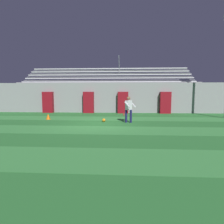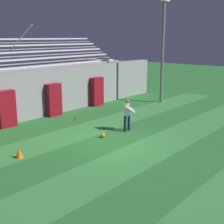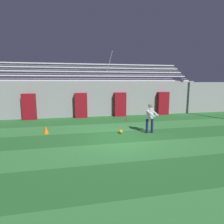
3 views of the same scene
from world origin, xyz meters
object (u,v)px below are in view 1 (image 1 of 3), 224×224
(soccer_ball, at_px, (104,120))
(traffic_cone, at_px, (48,116))
(padding_pillar_far_right, at_px, (165,103))
(padding_pillar_gate_left, at_px, (89,102))
(padding_pillar_gate_right, at_px, (123,103))
(goalkeeper, at_px, (129,108))
(padding_pillar_far_left, at_px, (48,102))
(water_bottle, at_px, (124,114))

(soccer_ball, relative_size, traffic_cone, 0.52)
(soccer_ball, bearing_deg, traffic_cone, 168.56)
(padding_pillar_far_right, xyz_separation_m, soccer_ball, (-5.08, -5.13, -0.87))
(padding_pillar_gate_left, height_order, padding_pillar_gate_right, same)
(padding_pillar_gate_right, relative_size, goalkeeper, 1.18)
(padding_pillar_far_left, bearing_deg, padding_pillar_far_right, 0.00)
(padding_pillar_gate_left, distance_m, padding_pillar_gate_right, 3.19)
(padding_pillar_far_right, relative_size, soccer_ball, 8.94)
(water_bottle, bearing_deg, padding_pillar_gate_right, 92.43)
(padding_pillar_far_right, xyz_separation_m, traffic_cone, (-9.16, -4.30, -0.77))
(padding_pillar_gate_right, xyz_separation_m, traffic_cone, (-5.32, -4.30, -0.77))
(padding_pillar_gate_right, height_order, padding_pillar_far_left, same)
(padding_pillar_gate_left, xyz_separation_m, padding_pillar_gate_right, (3.19, 0.00, 0.00))
(padding_pillar_gate_right, height_order, soccer_ball, padding_pillar_gate_right)
(padding_pillar_far_right, bearing_deg, water_bottle, -154.41)
(padding_pillar_far_right, relative_size, goalkeeper, 1.18)
(goalkeeper, distance_m, traffic_cone, 5.84)
(goalkeeper, height_order, traffic_cone, goalkeeper)
(padding_pillar_far_left, xyz_separation_m, water_bottle, (7.13, -1.80, -0.86))
(padding_pillar_far_right, xyz_separation_m, goalkeeper, (-3.47, -5.36, -0.03))
(soccer_ball, relative_size, water_bottle, 0.92)
(padding_pillar_far_left, distance_m, water_bottle, 7.40)
(padding_pillar_gate_left, height_order, goalkeeper, padding_pillar_gate_left)
(padding_pillar_far_left, height_order, padding_pillar_far_right, same)
(padding_pillar_far_left, distance_m, traffic_cone, 4.70)
(padding_pillar_gate_right, bearing_deg, water_bottle, -87.57)
(padding_pillar_gate_left, xyz_separation_m, traffic_cone, (-2.12, -4.30, -0.77))
(goalkeeper, relative_size, water_bottle, 6.96)
(padding_pillar_gate_right, height_order, goalkeeper, padding_pillar_gate_right)
(traffic_cone, bearing_deg, water_bottle, 24.86)
(padding_pillar_far_left, xyz_separation_m, soccer_ball, (5.81, -5.13, -0.87))
(soccer_ball, xyz_separation_m, water_bottle, (1.32, 3.33, 0.01))
(padding_pillar_gate_right, relative_size, padding_pillar_far_right, 1.00)
(padding_pillar_gate_left, bearing_deg, goalkeeper, -56.33)
(padding_pillar_gate_left, relative_size, traffic_cone, 4.68)
(padding_pillar_far_right, bearing_deg, padding_pillar_gate_left, 180.00)
(water_bottle, bearing_deg, padding_pillar_far_left, 165.81)
(padding_pillar_gate_right, distance_m, padding_pillar_far_left, 7.05)
(soccer_ball, distance_m, water_bottle, 3.58)
(padding_pillar_gate_left, bearing_deg, water_bottle, -28.86)
(padding_pillar_far_left, distance_m, soccer_ball, 7.80)
(goalkeeper, relative_size, traffic_cone, 3.98)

